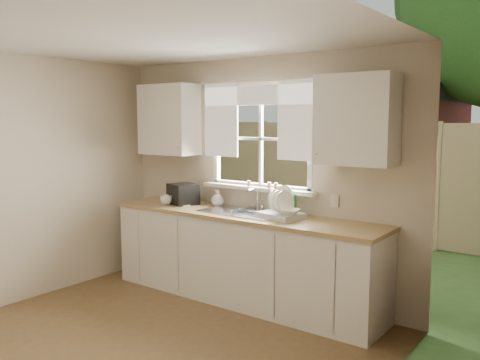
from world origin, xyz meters
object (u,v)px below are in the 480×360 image
Objects in this scene: cup at (166,200)px; black_appliance at (183,194)px; dish_rack at (281,211)px; soap_bottle_a at (292,201)px.

black_appliance reaches higher than cup.
dish_rack reaches higher than black_appliance.
soap_bottle_a is at bearing 34.82° from cup.
soap_bottle_a is 2.11× the size of cup.
black_appliance is at bearing 74.02° from cup.
cup is (-1.43, -0.13, -0.02)m from dish_rack.
cup is at bearing -174.95° from dish_rack.
dish_rack reaches higher than soap_bottle_a.
soap_bottle_a reaches higher than cup.
dish_rack is 1.31m from black_appliance.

